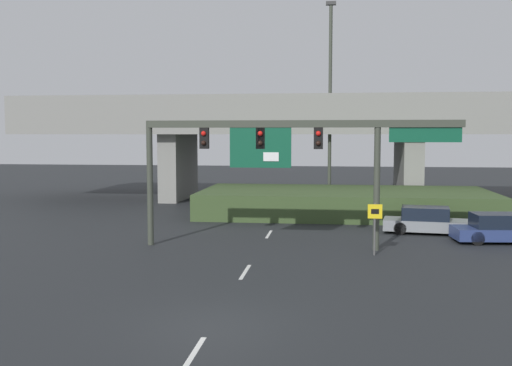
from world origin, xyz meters
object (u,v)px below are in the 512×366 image
Objects in this scene: signal_gantry at (285,146)px; parked_sedan_mid_right at (500,229)px; parked_sedan_near_right at (427,221)px; speed_limit_sign at (375,221)px; highway_light_pole_near at (330,100)px.

signal_gantry reaches higher than parked_sedan_mid_right.
signal_gantry is at bearing -136.82° from parked_sedan_near_right.
speed_limit_sign is 7.26m from parked_sedan_mid_right.
highway_light_pole_near is (-1.99, 17.30, 6.06)m from speed_limit_sign.
highway_light_pole_near is at bearing 122.34° from parked_sedan_near_right.
parked_sedan_mid_right is at bearing -28.68° from parked_sedan_near_right.
speed_limit_sign is 6.86m from parked_sedan_near_right.
signal_gantry is 5.11m from speed_limit_sign.
signal_gantry is 9.41m from parked_sedan_near_right.
signal_gantry is at bearing -170.01° from parked_sedan_mid_right.
highway_light_pole_near is 17.15m from parked_sedan_mid_right.
signal_gantry is at bearing -96.66° from highway_light_pole_near.
highway_light_pole_near is 3.02× the size of parked_sedan_near_right.
signal_gantry is at bearing 163.54° from speed_limit_sign.
speed_limit_sign reaches higher than parked_sedan_near_right.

